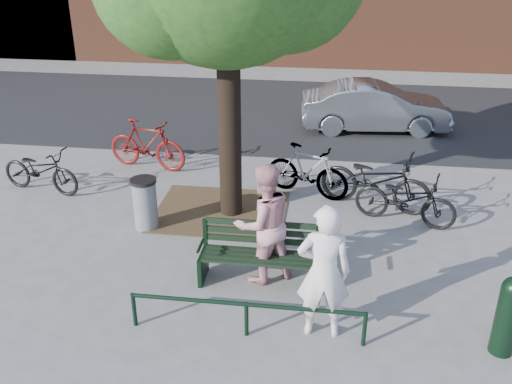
# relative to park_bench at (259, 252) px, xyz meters

# --- Properties ---
(ground) EXTENTS (90.00, 90.00, 0.00)m
(ground) POSITION_rel_park_bench_xyz_m (0.00, -0.08, -0.48)
(ground) COLOR gray
(ground) RESTS_ON ground
(dirt_pit) EXTENTS (2.40, 2.00, 0.02)m
(dirt_pit) POSITION_rel_park_bench_xyz_m (-1.00, 2.12, -0.47)
(dirt_pit) COLOR brown
(dirt_pit) RESTS_ON ground
(road) EXTENTS (40.00, 7.00, 0.01)m
(road) POSITION_rel_park_bench_xyz_m (0.00, 8.42, -0.47)
(road) COLOR black
(road) RESTS_ON ground
(park_bench) EXTENTS (1.74, 0.54, 0.97)m
(park_bench) POSITION_rel_park_bench_xyz_m (0.00, 0.00, 0.00)
(park_bench) COLOR black
(park_bench) RESTS_ON ground
(guard_railing) EXTENTS (3.06, 0.06, 0.51)m
(guard_railing) POSITION_rel_park_bench_xyz_m (0.00, -1.28, -0.08)
(guard_railing) COLOR black
(guard_railing) RESTS_ON ground
(person_left) EXTENTS (0.70, 0.48, 1.86)m
(person_left) POSITION_rel_park_bench_xyz_m (0.95, -1.10, 0.45)
(person_left) COLOR white
(person_left) RESTS_ON ground
(person_right) EXTENTS (1.14, 1.08, 1.86)m
(person_right) POSITION_rel_park_bench_xyz_m (0.05, 0.07, 0.45)
(person_right) COLOR #D29194
(person_right) RESTS_ON ground
(bollard) EXTENTS (0.29, 0.29, 1.09)m
(bollard) POSITION_rel_park_bench_xyz_m (3.20, -1.16, 0.10)
(bollard) COLOR black
(bollard) RESTS_ON ground
(litter_bin) EXTENTS (0.45, 0.45, 0.92)m
(litter_bin) POSITION_rel_park_bench_xyz_m (-2.18, 1.37, -0.01)
(litter_bin) COLOR gray
(litter_bin) RESTS_ON ground
(bicycle_a) EXTENTS (1.82, 0.97, 0.91)m
(bicycle_a) POSITION_rel_park_bench_xyz_m (-4.69, 2.52, -0.02)
(bicycle_a) COLOR black
(bicycle_a) RESTS_ON ground
(bicycle_b) EXTENTS (1.89, 0.90, 1.09)m
(bicycle_b) POSITION_rel_park_bench_xyz_m (-2.97, 3.97, 0.07)
(bicycle_b) COLOR #5E100D
(bicycle_b) RESTS_ON ground
(bicycle_c) EXTENTS (2.22, 1.36, 1.10)m
(bicycle_c) POSITION_rel_park_bench_xyz_m (1.82, 2.71, 0.07)
(bicycle_c) COLOR black
(bicycle_c) RESTS_ON ground
(bicycle_d) EXTENTS (1.77, 1.09, 1.03)m
(bicycle_d) POSITION_rel_park_bench_xyz_m (0.54, 3.08, 0.04)
(bicycle_d) COLOR gray
(bicycle_d) RESTS_ON ground
(bicycle_e) EXTENTS (1.88, 1.11, 0.94)m
(bicycle_e) POSITION_rel_park_bench_xyz_m (2.32, 2.15, -0.01)
(bicycle_e) COLOR black
(bicycle_e) RESTS_ON ground
(parked_car) EXTENTS (3.82, 1.64, 1.23)m
(parked_car) POSITION_rel_park_bench_xyz_m (2.04, 7.20, 0.13)
(parked_car) COLOR slate
(parked_car) RESTS_ON ground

